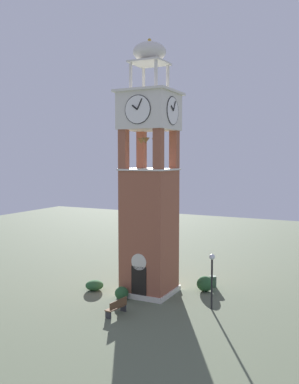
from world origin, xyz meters
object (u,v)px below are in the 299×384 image
(park_bench, at_px, (117,307))
(lamp_post, at_px, (212,271))
(trash_bin, at_px, (213,281))
(clock_tower, at_px, (149,193))

(park_bench, height_order, lamp_post, lamp_post)
(park_bench, xyz_separation_m, trash_bin, (3.41, 7.86, -0.08))
(clock_tower, relative_size, trash_bin, 21.57)
(clock_tower, height_order, trash_bin, clock_tower)
(clock_tower, distance_m, lamp_post, 6.71)
(lamp_post, bearing_deg, clock_tower, 167.79)
(lamp_post, bearing_deg, park_bench, -143.98)
(clock_tower, bearing_deg, park_bench, -89.10)
(park_bench, distance_m, trash_bin, 8.57)
(park_bench, relative_size, lamp_post, 0.47)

